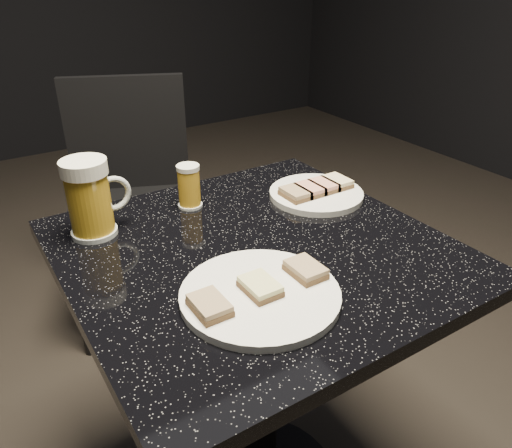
# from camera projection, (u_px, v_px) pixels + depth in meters

# --- Properties ---
(plate_large) EXTENTS (0.26, 0.26, 0.01)m
(plate_large) POSITION_uv_depth(u_px,v_px,m) (260.00, 295.00, 0.81)
(plate_large) COLOR white
(plate_large) RESTS_ON table
(plate_small) EXTENTS (0.22, 0.22, 0.01)m
(plate_small) POSITION_uv_depth(u_px,v_px,m) (316.00, 194.00, 1.16)
(plate_small) COLOR white
(plate_small) RESTS_ON table
(table) EXTENTS (0.70, 0.70, 0.75)m
(table) POSITION_uv_depth(u_px,v_px,m) (256.00, 343.00, 1.08)
(table) COLOR black
(table) RESTS_ON floor
(beer_mug) EXTENTS (0.13, 0.09, 0.16)m
(beer_mug) POSITION_uv_depth(u_px,v_px,m) (90.00, 198.00, 0.97)
(beer_mug) COLOR silver
(beer_mug) RESTS_ON table
(beer_tumbler) EXTENTS (0.05, 0.05, 0.10)m
(beer_tumbler) POSITION_uv_depth(u_px,v_px,m) (189.00, 186.00, 1.10)
(beer_tumbler) COLOR silver
(beer_tumbler) RESTS_ON table
(chair) EXTENTS (0.56, 0.56, 0.88)m
(chair) POSITION_uv_depth(u_px,v_px,m) (131.00, 191.00, 1.79)
(chair) COLOR black
(chair) RESTS_ON floor
(canapes_on_plate_large) EXTENTS (0.23, 0.07, 0.02)m
(canapes_on_plate_large) POSITION_uv_depth(u_px,v_px,m) (260.00, 286.00, 0.81)
(canapes_on_plate_large) COLOR #4C3521
(canapes_on_plate_large) RESTS_ON plate_large
(canapes_on_plate_small) EXTENTS (0.17, 0.07, 0.02)m
(canapes_on_plate_small) POSITION_uv_depth(u_px,v_px,m) (317.00, 188.00, 1.15)
(canapes_on_plate_small) COLOR #4C3521
(canapes_on_plate_small) RESTS_ON plate_small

